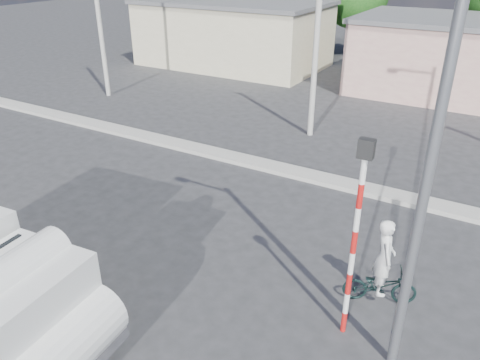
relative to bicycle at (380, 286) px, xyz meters
The scene contains 8 objects.
ground_plane 4.56m from the bicycle, 141.75° to the right, with size 120.00×120.00×0.00m, color #2B2B2E.
median 6.31m from the bicycle, 124.52° to the left, with size 40.00×0.80×0.16m, color #99968E.
bicycle is the anchor object (origin of this frame).
cyclist 0.49m from the bicycle, ahead, with size 0.67×0.44×1.85m, color silver.
traffic_pole 2.56m from the bicycle, 105.67° to the right, with size 0.28×0.18×4.36m.
streetlight 4.84m from the bicycle, 70.53° to the right, with size 2.34×0.22×9.00m.
building_row 19.42m from the bicycle, 97.33° to the left, with size 37.80×7.30×4.44m.
utility_poles 9.89m from the bicycle, 91.98° to the left, with size 35.40×0.24×8.00m.
Camera 1 is at (5.12, -6.06, 7.29)m, focal length 35.00 mm.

